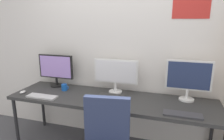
{
  "coord_description": "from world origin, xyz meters",
  "views": [
    {
      "loc": [
        0.69,
        -1.6,
        1.69
      ],
      "look_at": [
        0.0,
        0.65,
        1.09
      ],
      "focal_mm": 31.66,
      "sensor_mm": 36.0,
      "label": 1
    }
  ],
  "objects_px": {
    "keyboard_right": "(183,115)",
    "laptop_closed": "(110,97)",
    "monitor_right": "(188,78)",
    "desk": "(111,101)",
    "monitor_center": "(116,73)",
    "keyboard_left": "(42,97)",
    "monitor_left": "(56,69)",
    "computer_mouse": "(23,92)",
    "keyboard_center": "(105,105)",
    "coffee_mug": "(64,87)"
  },
  "relations": [
    {
      "from": "monitor_right",
      "to": "keyboard_center",
      "type": "bearing_deg",
      "value": -153.83
    },
    {
      "from": "keyboard_left",
      "to": "keyboard_right",
      "type": "distance_m",
      "value": 1.68
    },
    {
      "from": "desk",
      "to": "monitor_center",
      "type": "distance_m",
      "value": 0.38
    },
    {
      "from": "keyboard_center",
      "to": "keyboard_right",
      "type": "distance_m",
      "value": 0.84
    },
    {
      "from": "keyboard_left",
      "to": "coffee_mug",
      "type": "bearing_deg",
      "value": 65.0
    },
    {
      "from": "computer_mouse",
      "to": "coffee_mug",
      "type": "bearing_deg",
      "value": 28.51
    },
    {
      "from": "computer_mouse",
      "to": "coffee_mug",
      "type": "height_order",
      "value": "coffee_mug"
    },
    {
      "from": "keyboard_right",
      "to": "coffee_mug",
      "type": "height_order",
      "value": "coffee_mug"
    },
    {
      "from": "desk",
      "to": "monitor_center",
      "type": "xyz_separation_m",
      "value": [
        0.0,
        0.21,
        0.31
      ]
    },
    {
      "from": "monitor_left",
      "to": "keyboard_center",
      "type": "relative_size",
      "value": 1.34
    },
    {
      "from": "monitor_center",
      "to": "keyboard_center",
      "type": "relative_size",
      "value": 1.48
    },
    {
      "from": "monitor_left",
      "to": "laptop_closed",
      "type": "bearing_deg",
      "value": -14.24
    },
    {
      "from": "laptop_closed",
      "to": "keyboard_left",
      "type": "bearing_deg",
      "value": -163.08
    },
    {
      "from": "monitor_right",
      "to": "keyboard_center",
      "type": "relative_size",
      "value": 1.33
    },
    {
      "from": "keyboard_center",
      "to": "coffee_mug",
      "type": "bearing_deg",
      "value": 156.2
    },
    {
      "from": "keyboard_left",
      "to": "coffee_mug",
      "type": "height_order",
      "value": "coffee_mug"
    },
    {
      "from": "monitor_center",
      "to": "monitor_right",
      "type": "height_order",
      "value": "monitor_right"
    },
    {
      "from": "keyboard_right",
      "to": "laptop_closed",
      "type": "distance_m",
      "value": 0.88
    },
    {
      "from": "keyboard_left",
      "to": "laptop_closed",
      "type": "bearing_deg",
      "value": 14.67
    },
    {
      "from": "keyboard_right",
      "to": "coffee_mug",
      "type": "relative_size",
      "value": 3.64
    },
    {
      "from": "keyboard_left",
      "to": "computer_mouse",
      "type": "distance_m",
      "value": 0.34
    },
    {
      "from": "coffee_mug",
      "to": "laptop_closed",
      "type": "bearing_deg",
      "value": -7.52
    },
    {
      "from": "monitor_right",
      "to": "laptop_closed",
      "type": "relative_size",
      "value": 1.64
    },
    {
      "from": "keyboard_right",
      "to": "laptop_closed",
      "type": "height_order",
      "value": "laptop_closed"
    },
    {
      "from": "keyboard_left",
      "to": "coffee_mug",
      "type": "xyz_separation_m",
      "value": [
        0.14,
        0.31,
        0.04
      ]
    },
    {
      "from": "monitor_left",
      "to": "coffee_mug",
      "type": "bearing_deg",
      "value": -33.6
    },
    {
      "from": "coffee_mug",
      "to": "monitor_right",
      "type": "bearing_deg",
      "value": 4.84
    },
    {
      "from": "desk",
      "to": "monitor_left",
      "type": "height_order",
      "value": "monitor_left"
    },
    {
      "from": "monitor_right",
      "to": "keyboard_right",
      "type": "xyz_separation_m",
      "value": [
        -0.06,
        -0.44,
        -0.27
      ]
    },
    {
      "from": "computer_mouse",
      "to": "coffee_mug",
      "type": "xyz_separation_m",
      "value": [
        0.48,
        0.26,
        0.03
      ]
    },
    {
      "from": "keyboard_left",
      "to": "keyboard_center",
      "type": "bearing_deg",
      "value": 0.0
    },
    {
      "from": "desk",
      "to": "coffee_mug",
      "type": "height_order",
      "value": "coffee_mug"
    },
    {
      "from": "laptop_closed",
      "to": "coffee_mug",
      "type": "bearing_deg",
      "value": 174.73
    },
    {
      "from": "keyboard_center",
      "to": "coffee_mug",
      "type": "distance_m",
      "value": 0.76
    },
    {
      "from": "monitor_right",
      "to": "keyboard_left",
      "type": "height_order",
      "value": "monitor_right"
    },
    {
      "from": "monitor_right",
      "to": "keyboard_center",
      "type": "height_order",
      "value": "monitor_right"
    },
    {
      "from": "monitor_center",
      "to": "keyboard_left",
      "type": "distance_m",
      "value": 0.98
    },
    {
      "from": "computer_mouse",
      "to": "monitor_right",
      "type": "bearing_deg",
      "value": 10.76
    },
    {
      "from": "desk",
      "to": "laptop_closed",
      "type": "bearing_deg",
      "value": -131.89
    },
    {
      "from": "coffee_mug",
      "to": "keyboard_right",
      "type": "bearing_deg",
      "value": -11.31
    },
    {
      "from": "computer_mouse",
      "to": "keyboard_right",
      "type": "bearing_deg",
      "value": -1.38
    },
    {
      "from": "monitor_left",
      "to": "monitor_center",
      "type": "bearing_deg",
      "value": 0.0
    },
    {
      "from": "desk",
      "to": "monitor_right",
      "type": "relative_size",
      "value": 4.93
    },
    {
      "from": "keyboard_center",
      "to": "monitor_right",
      "type": "bearing_deg",
      "value": 26.17
    },
    {
      "from": "monitor_left",
      "to": "keyboard_left",
      "type": "relative_size",
      "value": 1.36
    },
    {
      "from": "keyboard_center",
      "to": "computer_mouse",
      "type": "relative_size",
      "value": 4.12
    },
    {
      "from": "monitor_left",
      "to": "laptop_closed",
      "type": "height_order",
      "value": "monitor_left"
    },
    {
      "from": "desk",
      "to": "laptop_closed",
      "type": "relative_size",
      "value": 8.07
    },
    {
      "from": "monitor_center",
      "to": "computer_mouse",
      "type": "xyz_separation_m",
      "value": [
        -1.17,
        -0.39,
        -0.25
      ]
    },
    {
      "from": "desk",
      "to": "monitor_right",
      "type": "bearing_deg",
      "value": 13.27
    }
  ]
}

